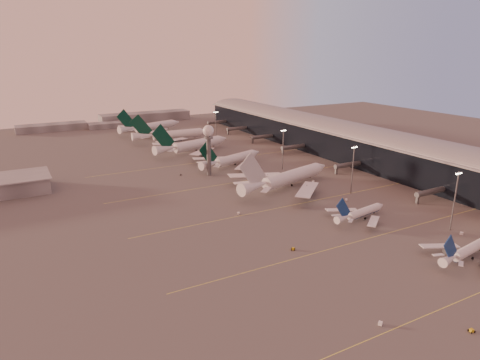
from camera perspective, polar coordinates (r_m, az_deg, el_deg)
ground at (r=155.04m, az=13.36°, el=-10.65°), size 700.00×700.00×0.00m
taxiway_markings at (r=212.07m, az=9.40°, el=-2.71°), size 180.00×185.25×0.02m
terminal at (r=298.21m, az=15.00°, el=4.79°), size 57.00×362.00×23.04m
radar_tower at (r=246.75m, az=-4.22°, el=5.33°), size 6.40×6.40×31.10m
mast_a at (r=191.47m, az=26.74°, el=-2.20°), size 3.60×0.56×25.00m
mast_b at (r=223.11m, az=14.81°, el=1.64°), size 3.60×0.56×25.00m
mast_c at (r=261.50m, az=5.76°, el=4.34°), size 3.60×0.56×25.00m
mast_d at (r=337.20m, az=-3.23°, el=7.26°), size 3.60×0.56×25.00m
distant_horizon at (r=441.31m, az=-15.76°, el=7.68°), size 165.00×37.50×9.00m
narrowbody_near at (r=171.39m, az=27.98°, el=-8.53°), size 33.33×26.44×13.06m
narrowbody_mid at (r=192.59m, az=15.80°, el=-4.38°), size 32.81×25.99×12.88m
widebody_white at (r=227.67m, az=6.32°, el=-0.08°), size 67.64×53.48×24.38m
greentail_a at (r=269.33m, az=-1.08°, el=2.55°), size 51.73×41.07×19.58m
greentail_b at (r=307.23m, az=-6.27°, el=4.41°), size 64.12×51.08×23.89m
greentail_c at (r=347.50m, az=-9.00°, el=5.77°), size 64.87×52.33×23.55m
greentail_d at (r=387.94m, az=-11.78°, el=6.79°), size 62.52×49.64×23.62m
gsv_truck_a at (r=126.37m, az=18.28°, el=-17.41°), size 5.72×4.42×2.21m
gsv_tug_near at (r=132.95m, az=28.48°, el=-17.24°), size 2.27×3.30×0.88m
gsv_catering_a at (r=192.54m, az=27.52°, el=-5.87°), size 5.85×3.77×4.44m
gsv_tug_mid at (r=160.46m, az=7.10°, el=-9.11°), size 3.67×3.54×0.91m
gsv_truck_b at (r=214.95m, az=14.10°, el=-2.44°), size 5.41×3.80×2.07m
gsv_truck_c at (r=191.64m, az=-0.22°, el=-4.26°), size 4.97×6.02×2.36m
gsv_catering_b at (r=241.20m, az=9.79°, el=0.20°), size 5.22×3.32×3.96m
gsv_truck_d at (r=252.73m, az=-7.95°, el=0.87°), size 3.28×5.96×2.28m
gsv_tug_hangar at (r=299.05m, az=0.88°, el=3.45°), size 4.16×2.88×1.10m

